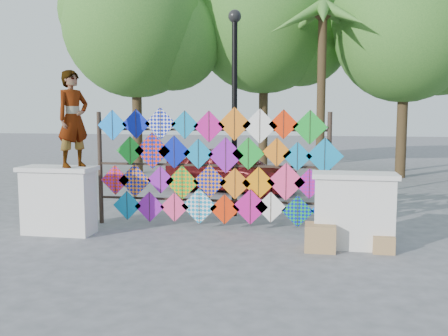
{
  "coord_description": "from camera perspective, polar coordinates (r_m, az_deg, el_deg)",
  "views": [
    {
      "loc": [
        2.04,
        -8.75,
        2.3
      ],
      "look_at": [
        0.32,
        0.6,
        1.23
      ],
      "focal_mm": 40.0,
      "sensor_mm": 36.0,
      "label": 1
    }
  ],
  "objects": [
    {
      "name": "lamppost",
      "position": [
        10.9,
        1.21,
        8.5
      ],
      "size": [
        0.28,
        0.28,
        4.46
      ],
      "color": "black",
      "rests_on": "ground"
    },
    {
      "name": "palm_tree",
      "position": [
        16.96,
        11.2,
        15.32
      ],
      "size": [
        3.62,
        3.62,
        5.83
      ],
      "color": "#44351D",
      "rests_on": "ground"
    },
    {
      "name": "parapet_left",
      "position": [
        9.91,
        -18.37,
        -3.47
      ],
      "size": [
        1.4,
        0.65,
        1.28
      ],
      "color": "white",
      "rests_on": "ground"
    },
    {
      "name": "cardboard_box_far",
      "position": [
        8.67,
        17.74,
        -8.26
      ],
      "size": [
        0.34,
        0.32,
        0.29
      ],
      "primitive_type": "cube",
      "color": "tan",
      "rests_on": "ground"
    },
    {
      "name": "ground",
      "position": [
        9.27,
        -2.66,
        -7.92
      ],
      "size": [
        80.0,
        80.0,
        0.0
      ],
      "primitive_type": "plane",
      "color": "gray",
      "rests_on": "ground"
    },
    {
      "name": "cardboard_box_near",
      "position": [
        8.51,
        10.92,
        -7.8
      ],
      "size": [
        0.5,
        0.45,
        0.45
      ],
      "primitive_type": "cube",
      "color": "tan",
      "rests_on": "ground"
    },
    {
      "name": "tree_west",
      "position": [
        19.16,
        -9.77,
        15.61
      ],
      "size": [
        5.85,
        5.2,
        8.01
      ],
      "color": "#44351D",
      "rests_on": "ground"
    },
    {
      "name": "vendor_woman",
      "position": [
        9.61,
        -16.87,
        5.39
      ],
      "size": [
        0.67,
        0.77,
        1.78
      ],
      "primitive_type": "imported",
      "rotation": [
        0.0,
        0.0,
        1.1
      ],
      "color": "#99999E",
      "rests_on": "parapet_left"
    },
    {
      "name": "tree_east",
      "position": [
        18.73,
        20.3,
        14.3
      ],
      "size": [
        5.4,
        4.8,
        7.42
      ],
      "color": "#44351D",
      "rests_on": "ground"
    },
    {
      "name": "kite_rack",
      "position": [
        9.73,
        -1.16,
        0.04
      ],
      "size": [
        4.95,
        0.24,
        2.4
      ],
      "color": "black",
      "rests_on": "ground"
    },
    {
      "name": "tree_mid",
      "position": [
        20.17,
        4.93,
        16.34
      ],
      "size": [
        6.3,
        5.6,
        8.61
      ],
      "color": "#44351D",
      "rests_on": "ground"
    },
    {
      "name": "parapet_right",
      "position": [
        8.73,
        14.59,
        -4.65
      ],
      "size": [
        1.4,
        0.65,
        1.28
      ],
      "color": "white",
      "rests_on": "ground"
    },
    {
      "name": "sedan",
      "position": [
        14.36,
        0.81,
        -0.1
      ],
      "size": [
        4.17,
        2.62,
        1.32
      ],
      "primitive_type": "imported",
      "rotation": [
        0.0,
        0.0,
        1.28
      ],
      "color": "#500D0F",
      "rests_on": "ground"
    }
  ]
}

